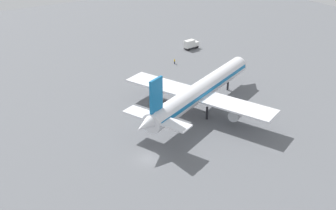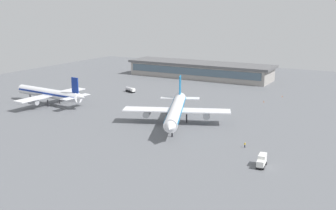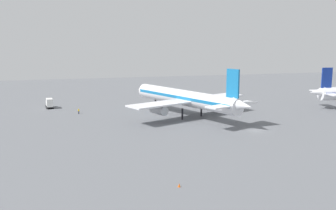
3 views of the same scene
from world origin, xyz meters
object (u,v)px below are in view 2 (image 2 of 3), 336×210
safety_cone_near_gate (282,96)px  safety_cone_mid_apron (264,101)px  airplane_taxiing (49,93)px  catering_truck (262,161)px  ground_crew_worker (245,145)px  airplane_at_gate (176,110)px  fuel_truck (130,90)px

safety_cone_near_gate → safety_cone_mid_apron: (4.73, 15.01, 0.00)m
safety_cone_near_gate → safety_cone_mid_apron: 15.74m
safety_cone_mid_apron → safety_cone_near_gate: bearing=-107.5°
airplane_taxiing → catering_truck: 108.00m
airplane_taxiing → safety_cone_mid_apron: airplane_taxiing is taller
catering_truck → ground_crew_worker: catering_truck is taller
airplane_at_gate → safety_cone_near_gate: (-22.63, -67.27, -5.24)m
airplane_at_gate → airplane_taxiing: 64.76m
fuel_truck → safety_cone_near_gate: (-71.13, -25.85, -1.09)m
airplane_taxiing → safety_cone_near_gate: bearing=-138.3°
airplane_at_gate → catering_truck: size_ratio=8.24×
airplane_taxiing → catering_truck: bearing=170.4°
airplane_at_gate → safety_cone_mid_apron: airplane_at_gate is taller
catering_truck → ground_crew_worker: 15.78m
safety_cone_mid_apron → catering_truck: bearing=105.8°
catering_truck → safety_cone_mid_apron: size_ratio=9.63×
fuel_truck → ground_crew_worker: size_ratio=3.93×
airplane_at_gate → catering_truck: (-39.82, 25.38, -3.85)m
airplane_taxiing → safety_cone_mid_apron: size_ratio=74.90×
airplane_taxiing → catering_truck: size_ratio=7.78×
safety_cone_mid_apron → airplane_taxiing: bearing=31.6°
catering_truck → ground_crew_worker: (9.09, -12.88, -0.85)m
airplane_at_gate → ground_crew_worker: airplane_at_gate is taller
fuel_truck → ground_crew_worker: bearing=-14.2°
fuel_truck → ground_crew_worker: fuel_truck is taller
airplane_taxiing → safety_cone_near_gate: 109.48m
ground_crew_worker → safety_cone_near_gate: (8.11, -79.77, -0.55)m
airplane_at_gate → fuel_truck: (48.50, -41.42, -4.16)m
safety_cone_near_gate → ground_crew_worker: bearing=95.8°
airplane_at_gate → airplane_taxiing: size_ratio=1.06×
ground_crew_worker → airplane_at_gate: bearing=-64.8°
fuel_truck → ground_crew_worker: 95.84m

